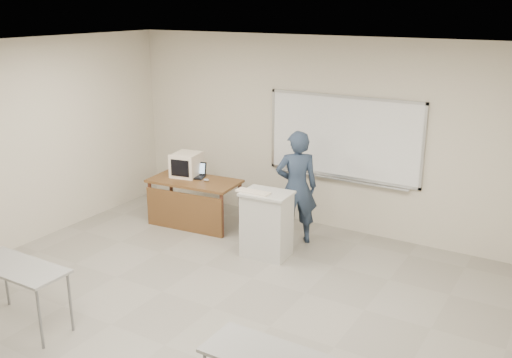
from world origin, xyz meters
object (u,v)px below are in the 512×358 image
Objects in this scene: crt_monitor at (186,165)px; presenter at (297,187)px; mouse at (206,180)px; keyboard at (253,192)px; whiteboard at (343,138)px; instructor_desk at (191,194)px; podium at (267,224)px; laptop at (197,174)px.

presenter reaches higher than crt_monitor.
mouse is (0.45, -0.08, -0.17)m from crt_monitor.
crt_monitor is at bearing 156.96° from keyboard.
mouse is (-1.90, -0.96, -0.71)m from whiteboard.
keyboard is at bearing -37.25° from mouse.
whiteboard is 5.32× the size of crt_monitor.
whiteboard is 25.52× the size of mouse.
instructor_desk is (-2.10, -1.12, -0.93)m from whiteboard.
laptop is at bearing 156.15° from podium.
instructor_desk is 1.52× the size of podium.
podium is (-0.50, -1.47, -1.00)m from whiteboard.
presenter reaches higher than instructor_desk.
laptop is at bearing 153.73° from keyboard.
laptop is at bearing -1.17° from crt_monitor.
presenter is (1.53, 0.15, 0.09)m from mouse.
keyboard is 0.84m from presenter.
laptop reaches higher than instructor_desk.
mouse is (0.27, -0.10, -0.04)m from laptop.
whiteboard is 1.45× the size of presenter.
presenter is (-0.37, -0.81, -0.62)m from whiteboard.
whiteboard reaches higher than mouse.
crt_monitor is 1.52× the size of laptop.
mouse is at bearing -29.31° from presenter.
crt_monitor reaches higher than mouse.
keyboard is (1.25, -0.63, 0.19)m from mouse.
mouse is (0.20, 0.16, 0.22)m from instructor_desk.
mouse reaches higher than instructor_desk.
instructor_desk is at bearing -53.55° from crt_monitor.
podium is (1.60, -0.35, -0.07)m from instructor_desk.
instructor_desk is at bearing -151.65° from mouse.
instructor_desk is at bearing -92.59° from laptop.
presenter is (1.80, 0.05, 0.05)m from laptop.
presenter is at bearing 5.19° from instructor_desk.
laptop is 3.14× the size of mouse.
presenter is at bearing 69.92° from keyboard.
podium is at bearing 44.11° from presenter.
crt_monitor is at bearing 171.59° from laptop.
podium is at bearing -37.40° from laptop.
crt_monitor is (-1.85, 0.58, 0.46)m from podium.
whiteboard is 2.57m from crt_monitor.
crt_monitor is 4.79× the size of mouse.
instructor_desk is 2.98× the size of keyboard.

